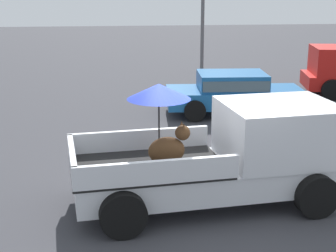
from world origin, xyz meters
TOP-DOWN VIEW (x-y plane):
  - ground_plane at (0.00, 0.00)m, footprint 80.00×80.00m
  - pickup_truck_main at (0.45, 0.06)m, footprint 5.23×2.72m
  - parked_sedan_near at (2.06, 6.68)m, footprint 4.40×2.17m

SIDE VIEW (x-z plane):
  - ground_plane at x=0.00m, z-range 0.00..0.00m
  - parked_sedan_near at x=2.06m, z-range 0.08..1.41m
  - pickup_truck_main at x=0.45m, z-range -0.21..2.14m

